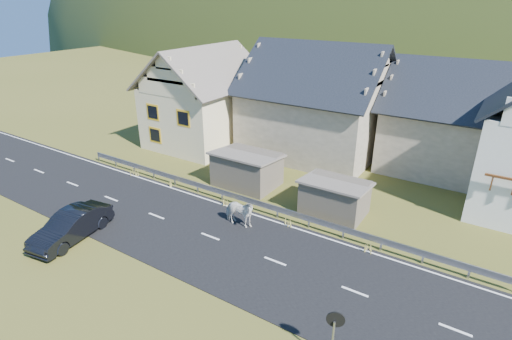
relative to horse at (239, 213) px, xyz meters
The scene contains 14 objects.
ground 2.06m from the horse, 111.26° to the right, with size 160.00×160.00×0.00m, color #484A19.
road 2.05m from the horse, 111.26° to the right, with size 60.00×7.00×0.04m, color black.
lane_markings 2.04m from the horse, 111.26° to the right, with size 60.00×6.60×0.01m, color silver.
guardrail 2.08m from the horse, 109.14° to the left, with size 28.10×0.09×0.75m.
shed_left 5.47m from the horse, 119.32° to the left, with size 4.30×3.30×2.40m, color brown.
shed_right 5.73m from the horse, 48.11° to the left, with size 3.80×2.90×2.20m, color brown.
house_cream 15.21m from the horse, 136.14° to the left, with size 7.80×9.80×8.30m.
house_stone_a 13.89m from the horse, 97.20° to the left, with size 10.80×9.80×8.90m.
house_stone_b 17.71m from the horse, 61.39° to the left, with size 9.80×8.80×8.10m.
mountain 179.53m from the horse, 88.61° to the left, with size 440.00×280.00×260.00m, color #2A3916.
conifer_patch 121.85m from the horse, 117.21° to the left, with size 76.00×50.00×28.00m, color black.
horse is the anchor object (origin of this frame).
car 8.82m from the horse, 139.44° to the right, with size 1.60×4.59×1.51m, color black.
traffic_mirror 9.75m from the horse, 35.74° to the right, with size 0.61×0.28×2.28m.
Camera 1 is at (11.82, -13.86, 11.78)m, focal length 28.00 mm.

